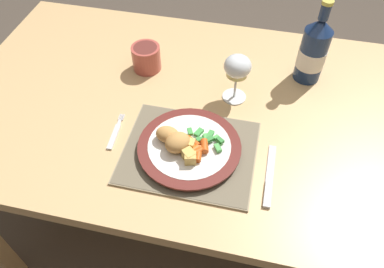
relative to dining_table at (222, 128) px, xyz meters
name	(u,v)px	position (x,y,z in m)	size (l,w,h in m)	color
ground_plane	(213,228)	(0.00, 0.00, -0.66)	(6.00, 6.00, 0.00)	#4C4238
dining_table	(222,128)	(0.00, 0.00, 0.00)	(1.57, 0.84, 0.74)	tan
placemat	(189,152)	(-0.06, -0.18, 0.09)	(0.34, 0.28, 0.01)	gray
dinner_plate	(189,147)	(-0.06, -0.17, 0.10)	(0.26, 0.26, 0.02)	white
breaded_croquettes	(174,139)	(-0.10, -0.18, 0.13)	(0.11, 0.09, 0.05)	tan
green_beans_pile	(208,138)	(-0.02, -0.14, 0.12)	(0.10, 0.07, 0.02)	green
glazed_carrots	(197,149)	(-0.04, -0.19, 0.12)	(0.07, 0.07, 0.02)	#CC5119
fork	(115,134)	(-0.27, -0.16, 0.09)	(0.02, 0.13, 0.01)	silver
table_knife	(269,181)	(0.15, -0.22, 0.09)	(0.02, 0.19, 0.01)	silver
wine_glass	(237,69)	(0.02, 0.05, 0.19)	(0.08, 0.08, 0.15)	silver
bottle	(313,51)	(0.22, 0.19, 0.18)	(0.08, 0.08, 0.26)	navy
roast_potatoes	(189,153)	(-0.05, -0.21, 0.12)	(0.04, 0.07, 0.03)	#DBB256
drinking_cup	(146,57)	(-0.26, 0.12, 0.12)	(0.09, 0.09, 0.08)	#B24C42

